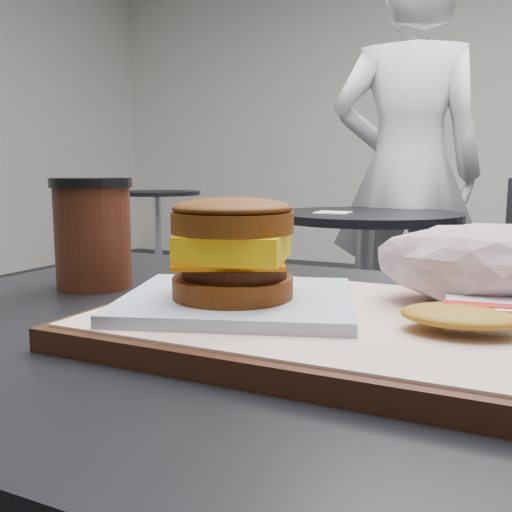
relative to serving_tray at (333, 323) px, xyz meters
The scene contains 9 objects.
serving_tray is the anchor object (origin of this frame).
breakfast_sandwich 0.10m from the serving_tray, 162.82° to the right, with size 0.23×0.22×0.09m.
hash_brown 0.12m from the serving_tray, ahead, with size 0.13×0.10×0.02m.
crumpled_wrapper 0.13m from the serving_tray, 37.47° to the left, with size 0.16×0.12×0.07m, color silver, non-canonical shape.
coffee_cup 0.32m from the serving_tray, 167.62° to the left, with size 0.09×0.09×0.13m.
neighbor_table 1.73m from the serving_tray, 103.71° to the left, with size 0.70×0.70×0.75m.
napkin 1.66m from the serving_tray, 107.96° to the left, with size 0.12×0.12×0.00m, color white.
patron 2.13m from the serving_tray, 99.41° to the left, with size 0.65×0.43×1.79m, color silver.
bg_table_mid 4.06m from the serving_tray, 127.36° to the left, with size 0.66×0.66×0.75m.
Camera 1 is at (0.20, -0.45, 0.90)m, focal length 40.00 mm.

